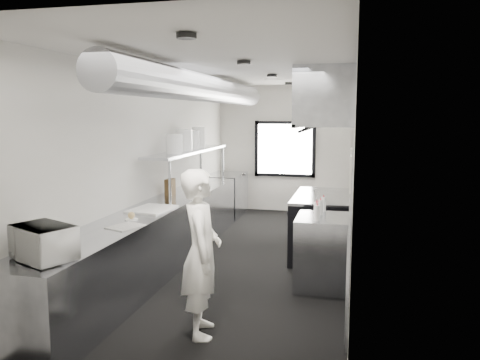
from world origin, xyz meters
The scene contains 35 objects.
floor centered at (0.00, 0.00, 0.00)m, with size 3.00×8.00×0.01m, color black.
ceiling centered at (0.00, 0.00, 2.80)m, with size 3.00×8.00×0.01m, color beige.
wall_back centered at (0.00, 4.00, 1.40)m, with size 3.00×0.02×2.80m, color silver.
wall_front centered at (0.00, -4.00, 1.40)m, with size 3.00×0.02×2.80m, color silver.
wall_left centered at (-1.50, 0.00, 1.40)m, with size 0.02×8.00×2.80m, color silver.
wall_right centered at (1.50, 0.00, 1.40)m, with size 0.02×8.00×2.80m, color silver.
wall_cladding centered at (1.48, 0.30, 0.55)m, with size 0.03×5.50×1.10m, color #90949D.
hvac_duct centered at (-0.70, 0.40, 2.55)m, with size 0.40×0.40×6.40m, color #94969C.
service_window centered at (0.00, 3.96, 1.40)m, with size 1.36×0.05×1.25m.
exhaust_hood centered at (1.10, 0.70, 2.39)m, with size 0.81×2.20×0.88m.
prep_counter centered at (-1.15, -0.50, 0.45)m, with size 0.70×6.00×0.90m, color #90949D.
pass_shelf centered at (-1.19, 1.00, 1.54)m, with size 0.45×3.00×0.68m.
range centered at (1.04, 0.70, 0.47)m, with size 0.88×1.60×0.94m.
bottle_station centered at (1.15, -0.70, 0.45)m, with size 0.65×0.80×0.90m, color #90949D.
far_work_table centered at (-1.15, 3.20, 0.45)m, with size 0.70×1.20×0.90m, color #90949D.
notice_sheet_a centered at (1.47, -1.20, 1.60)m, with size 0.02×0.28×0.38m, color white.
notice_sheet_b centered at (1.47, -1.55, 1.55)m, with size 0.02×0.28×0.38m, color white.
line_cook centered at (0.08, -2.31, 0.83)m, with size 0.60×0.40×1.65m, color white.
microwave centered at (-1.12, -3.08, 1.05)m, with size 0.51×0.39×0.31m, color silver.
deli_tub_a centered at (-1.30, -2.62, 0.95)m, with size 0.14×0.14×0.10m, color silver.
deli_tub_b centered at (-1.33, -2.40, 0.95)m, with size 0.13×0.13×0.10m, color silver.
newspaper centered at (-1.00, -1.77, 0.90)m, with size 0.30×0.38×0.01m, color white.
small_plate centered at (-1.09, -1.42, 0.91)m, with size 0.16×0.16×0.01m, color white.
pastry centered at (-1.09, -1.42, 0.96)m, with size 0.09×0.09×0.09m, color tan.
cutting_board centered at (-1.11, -0.78, 0.91)m, with size 0.48×0.64×0.02m, color silver.
knife_block centered at (-1.32, 0.42, 1.03)m, with size 0.11×0.23×0.25m, color #4E371B.
plate_stack_a centered at (-1.19, 0.28, 1.72)m, with size 0.25×0.25×0.30m, color white.
plate_stack_b centered at (-1.22, 0.84, 1.74)m, with size 0.27×0.27×0.35m, color white.
plate_stack_c centered at (-1.22, 1.25, 1.73)m, with size 0.22×0.22×0.32m, color white.
plate_stack_d centered at (-1.22, 1.59, 1.76)m, with size 0.24×0.24×0.37m, color white.
squeeze_bottle_a centered at (1.09, -0.96, 0.99)m, with size 0.06×0.06×0.19m, color silver.
squeeze_bottle_b centered at (1.07, -0.82, 1.00)m, with size 0.06×0.06×0.19m, color silver.
squeeze_bottle_c centered at (1.08, -0.70, 0.99)m, with size 0.06×0.06×0.17m, color silver.
squeeze_bottle_d centered at (1.11, -0.59, 0.99)m, with size 0.06×0.06×0.19m, color silver.
squeeze_bottle_e centered at (1.13, -0.36, 1.00)m, with size 0.06×0.06×0.19m, color silver.
Camera 1 is at (1.50, -6.65, 2.17)m, focal length 36.00 mm.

